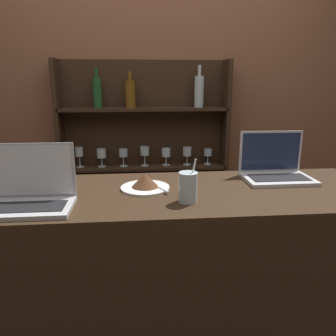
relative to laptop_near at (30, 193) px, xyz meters
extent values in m
cube|color=black|center=(0.56, 0.14, -0.60)|extent=(1.96, 0.63, 1.08)
cube|color=brown|center=(0.56, 1.23, 0.22)|extent=(7.00, 0.06, 2.70)
cube|color=#332114|center=(-0.13, 1.11, -0.28)|extent=(0.03, 0.18, 1.71)
cube|color=#332114|center=(1.07, 1.11, -0.28)|extent=(0.03, 0.18, 1.71)
cube|color=#332114|center=(0.47, 1.20, -0.28)|extent=(1.23, 0.02, 1.71)
cube|color=#332114|center=(0.47, 1.11, -0.62)|extent=(1.19, 0.18, 0.02)
cube|color=#332114|center=(0.47, 1.11, -0.19)|extent=(1.19, 0.18, 0.02)
cube|color=#332114|center=(0.47, 1.11, 0.23)|extent=(1.19, 0.18, 0.02)
cylinder|color=silver|center=(0.00, 1.11, -0.18)|extent=(0.05, 0.05, 0.01)
cylinder|color=silver|center=(0.00, 1.11, -0.14)|extent=(0.01, 0.01, 0.08)
cylinder|color=silver|center=(0.00, 1.11, -0.07)|extent=(0.06, 0.06, 0.07)
cylinder|color=silver|center=(0.16, 1.11, -0.18)|extent=(0.06, 0.06, 0.01)
cylinder|color=silver|center=(0.16, 1.11, -0.15)|extent=(0.01, 0.01, 0.06)
cylinder|color=silver|center=(0.16, 1.11, -0.08)|extent=(0.07, 0.07, 0.07)
cylinder|color=silver|center=(0.32, 1.11, -0.18)|extent=(0.06, 0.06, 0.01)
cylinder|color=silver|center=(0.32, 1.11, -0.14)|extent=(0.01, 0.01, 0.07)
cylinder|color=silver|center=(0.32, 1.11, -0.08)|extent=(0.06, 0.06, 0.06)
cylinder|color=silver|center=(0.47, 1.11, -0.18)|extent=(0.06, 0.06, 0.01)
cylinder|color=silver|center=(0.47, 1.11, -0.14)|extent=(0.01, 0.01, 0.08)
cylinder|color=silver|center=(0.47, 1.11, -0.07)|extent=(0.07, 0.07, 0.07)
cylinder|color=silver|center=(0.63, 1.11, -0.18)|extent=(0.06, 0.06, 0.01)
cylinder|color=silver|center=(0.63, 1.11, -0.15)|extent=(0.01, 0.01, 0.06)
cylinder|color=silver|center=(0.63, 1.11, -0.09)|extent=(0.07, 0.07, 0.06)
cylinder|color=silver|center=(0.79, 1.11, -0.18)|extent=(0.06, 0.06, 0.01)
cylinder|color=silver|center=(0.79, 1.11, -0.15)|extent=(0.01, 0.01, 0.06)
cylinder|color=silver|center=(0.79, 1.11, -0.08)|extent=(0.06, 0.06, 0.07)
cylinder|color=silver|center=(0.95, 1.11, -0.18)|extent=(0.05, 0.05, 0.01)
cylinder|color=silver|center=(0.95, 1.11, -0.15)|extent=(0.01, 0.01, 0.06)
cylinder|color=silver|center=(0.95, 1.11, -0.09)|extent=(0.06, 0.06, 0.05)
cylinder|color=#B2C1C6|center=(0.87, 1.11, 0.35)|extent=(0.07, 0.07, 0.22)
cylinder|color=#B2C1C6|center=(0.87, 1.11, 0.50)|extent=(0.02, 0.02, 0.07)
cylinder|color=#1E4C23|center=(0.15, 1.11, 0.35)|extent=(0.06, 0.06, 0.21)
cylinder|color=#1E4C23|center=(0.15, 1.11, 0.49)|extent=(0.02, 0.02, 0.07)
cylinder|color=brown|center=(0.38, 1.11, 0.34)|extent=(0.07, 0.07, 0.19)
cylinder|color=brown|center=(0.38, 1.11, 0.46)|extent=(0.03, 0.03, 0.06)
cube|color=#ADADB2|center=(0.00, -0.04, -0.05)|extent=(0.33, 0.21, 0.02)
cube|color=black|center=(0.00, -0.05, -0.04)|extent=(0.28, 0.12, 0.00)
cube|color=#ADADB2|center=(0.00, 0.07, 0.07)|extent=(0.33, 0.00, 0.23)
cube|color=silver|center=(0.00, 0.06, 0.07)|extent=(0.31, 0.01, 0.20)
cube|color=silver|center=(1.12, 0.25, -0.05)|extent=(0.33, 0.23, 0.02)
cube|color=black|center=(1.12, 0.24, -0.04)|extent=(0.28, 0.13, 0.00)
cube|color=silver|center=(1.12, 0.36, 0.07)|extent=(0.33, 0.00, 0.22)
cube|color=#1E2847|center=(1.12, 0.36, 0.07)|extent=(0.31, 0.01, 0.19)
cylinder|color=white|center=(0.45, 0.18, -0.05)|extent=(0.23, 0.23, 0.01)
cone|color=#51301C|center=(0.45, 0.18, -0.02)|extent=(0.13, 0.13, 0.06)
cube|color=#B7B7BC|center=(0.52, 0.17, -0.04)|extent=(0.08, 0.16, 0.00)
cylinder|color=silver|center=(0.62, 0.00, 0.01)|extent=(0.08, 0.08, 0.13)
cylinder|color=white|center=(0.64, 0.00, 0.03)|extent=(0.04, 0.01, 0.18)
camera|label=1|loc=(0.43, -1.26, 0.42)|focal=35.00mm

